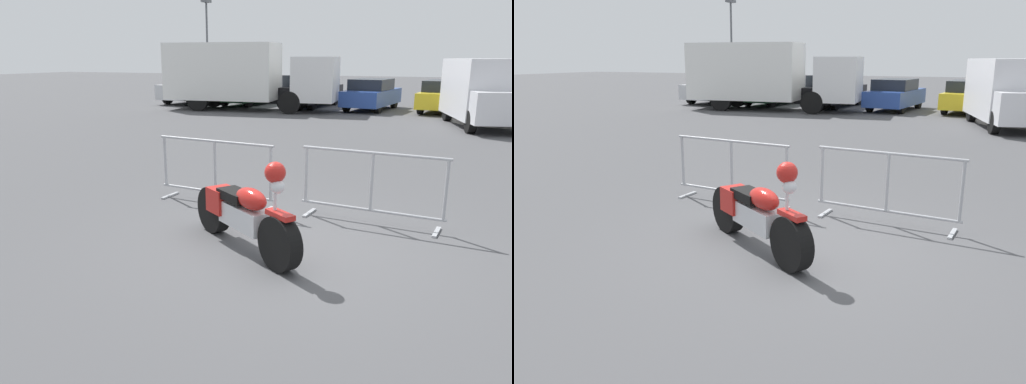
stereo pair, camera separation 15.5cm
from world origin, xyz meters
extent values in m
plane|color=#4C4C4F|center=(0.00, 0.00, 0.00)|extent=(120.00, 120.00, 0.00)
cylinder|color=black|center=(0.13, -0.78, 0.32)|extent=(0.64, 0.51, 0.65)
cylinder|color=black|center=(-1.17, 0.08, 0.32)|extent=(0.64, 0.51, 0.65)
cube|color=silver|center=(-0.52, -0.35, 0.42)|extent=(0.84, 0.67, 0.28)
ellipsoid|color=#B21E19|center=(-0.37, -0.45, 0.71)|extent=(0.62, 0.53, 0.26)
cube|color=black|center=(-0.67, -0.25, 0.67)|extent=(0.59, 0.53, 0.12)
cube|color=#B21E19|center=(-0.96, -0.06, 0.52)|extent=(0.48, 0.47, 0.32)
cube|color=#B21E19|center=(0.13, -0.78, 0.67)|extent=(0.41, 0.34, 0.06)
cylinder|color=silver|center=(0.04, -0.73, 0.80)|extent=(0.06, 0.06, 0.45)
sphere|color=silver|center=(0.09, -0.76, 0.98)|extent=(0.16, 0.16, 0.16)
sphere|color=#B21E19|center=(0.04, -0.73, 1.13)|extent=(0.24, 0.24, 0.24)
cylinder|color=#9EA0A5|center=(-1.80, 1.31, 1.05)|extent=(2.13, 0.22, 0.04)
cylinder|color=#9EA0A5|center=(-1.80, 1.31, 0.20)|extent=(2.13, 0.22, 0.04)
cylinder|color=#9EA0A5|center=(-2.81, 1.39, 0.62)|extent=(0.05, 0.05, 0.85)
cylinder|color=#9EA0A5|center=(-1.80, 1.31, 0.62)|extent=(0.05, 0.05, 0.85)
cylinder|color=#9EA0A5|center=(-0.78, 1.22, 0.62)|extent=(0.05, 0.05, 0.85)
cube|color=#9EA0A5|center=(-2.74, 1.39, 0.01)|extent=(0.10, 0.44, 0.03)
cube|color=#9EA0A5|center=(-0.85, 1.23, 0.01)|extent=(0.10, 0.44, 0.03)
cylinder|color=#9EA0A5|center=(0.75, 1.31, 1.05)|extent=(2.13, 0.22, 0.04)
cylinder|color=#9EA0A5|center=(0.75, 1.31, 0.20)|extent=(2.13, 0.22, 0.04)
cylinder|color=#9EA0A5|center=(-0.26, 1.39, 0.62)|extent=(0.05, 0.05, 0.85)
cylinder|color=#9EA0A5|center=(0.75, 1.31, 0.62)|extent=(0.05, 0.05, 0.85)
cylinder|color=#9EA0A5|center=(1.77, 1.22, 0.62)|extent=(0.05, 0.05, 0.85)
cube|color=#9EA0A5|center=(-0.19, 1.39, 0.01)|extent=(0.10, 0.44, 0.03)
cube|color=#9EA0A5|center=(1.70, 1.23, 0.01)|extent=(0.10, 0.44, 0.03)
cube|color=white|center=(-8.69, 15.17, 1.73)|extent=(5.23, 2.85, 2.50)
cube|color=silver|center=(-4.42, 15.65, 1.43)|extent=(2.03, 2.37, 1.90)
cylinder|color=black|center=(-5.45, 16.51, 0.48)|extent=(0.99, 0.39, 0.96)
cylinder|color=black|center=(-5.23, 14.59, 0.48)|extent=(0.99, 0.39, 0.96)
cylinder|color=black|center=(-9.64, 16.03, 0.48)|extent=(0.99, 0.39, 0.96)
cylinder|color=black|center=(-9.43, 14.11, 0.48)|extent=(0.99, 0.39, 0.96)
cube|color=silver|center=(2.24, 13.82, 1.31)|extent=(3.00, 4.48, 2.00)
cube|color=silver|center=(2.89, 11.40, 0.84)|extent=(2.07, 1.36, 1.00)
cylinder|color=black|center=(1.97, 11.57, 0.36)|extent=(0.42, 0.76, 0.72)
cylinder|color=black|center=(2.73, 15.19, 0.36)|extent=(0.42, 0.76, 0.72)
cylinder|color=black|center=(1.11, 14.76, 0.36)|extent=(0.42, 0.76, 0.72)
cube|color=#B7BABF|center=(-11.67, 17.85, 0.64)|extent=(2.32, 4.69, 0.73)
cube|color=#1E232B|center=(-11.69, 17.69, 1.27)|extent=(1.93, 2.48, 0.52)
cylinder|color=black|center=(-12.28, 19.37, 0.34)|extent=(0.30, 0.69, 0.67)
cylinder|color=black|center=(-10.75, 19.20, 0.34)|extent=(0.30, 0.69, 0.67)
cylinder|color=black|center=(-12.60, 16.50, 0.34)|extent=(0.30, 0.69, 0.67)
cylinder|color=black|center=(-11.07, 16.33, 0.34)|extent=(0.30, 0.69, 0.67)
cube|color=#236B38|center=(-8.56, 17.88, 0.57)|extent=(2.06, 4.17, 0.65)
cube|color=#1E232B|center=(-8.58, 17.74, 1.13)|extent=(1.72, 2.21, 0.47)
cylinder|color=black|center=(-9.10, 19.23, 0.30)|extent=(0.27, 0.62, 0.60)
cylinder|color=black|center=(-7.74, 19.08, 0.30)|extent=(0.27, 0.62, 0.60)
cylinder|color=black|center=(-9.38, 16.67, 0.30)|extent=(0.27, 0.62, 0.60)
cylinder|color=black|center=(-8.02, 16.52, 0.30)|extent=(0.27, 0.62, 0.60)
cube|color=black|center=(-5.45, 18.10, 0.64)|extent=(2.31, 4.67, 0.73)
cube|color=#1E232B|center=(-5.47, 17.95, 1.27)|extent=(1.93, 2.47, 0.52)
cylinder|color=black|center=(-6.06, 19.62, 0.33)|extent=(0.30, 0.69, 0.67)
cylinder|color=black|center=(-4.53, 19.45, 0.33)|extent=(0.30, 0.69, 0.67)
cylinder|color=black|center=(-6.37, 16.76, 0.33)|extent=(0.30, 0.69, 0.67)
cylinder|color=black|center=(-4.84, 16.59, 0.33)|extent=(0.30, 0.69, 0.67)
cube|color=#284799|center=(-2.34, 17.70, 0.59)|extent=(2.14, 4.31, 0.68)
cube|color=#1E232B|center=(-2.35, 17.56, 1.17)|extent=(1.78, 2.28, 0.48)
cylinder|color=black|center=(-2.90, 19.10, 0.31)|extent=(0.28, 0.64, 0.62)
cylinder|color=black|center=(-1.48, 18.94, 0.31)|extent=(0.28, 0.64, 0.62)
cylinder|color=black|center=(-3.19, 16.46, 0.31)|extent=(0.28, 0.64, 0.62)
cylinder|color=black|center=(-1.78, 16.30, 0.31)|extent=(0.28, 0.64, 0.62)
cube|color=yellow|center=(0.78, 18.01, 0.58)|extent=(2.10, 4.24, 0.67)
cube|color=#1E232B|center=(0.76, 17.87, 1.15)|extent=(1.75, 2.25, 0.48)
cylinder|color=black|center=(0.23, 19.38, 0.30)|extent=(0.27, 0.63, 0.61)
cylinder|color=black|center=(1.61, 19.23, 0.30)|extent=(0.27, 0.63, 0.61)
cylinder|color=black|center=(-0.06, 16.79, 0.30)|extent=(0.27, 0.63, 0.61)
cylinder|color=black|center=(1.33, 16.63, 0.30)|extent=(0.27, 0.63, 0.61)
cylinder|color=#ADA89E|center=(3.05, 14.98, 0.07)|extent=(3.62, 3.62, 0.14)
cylinder|color=#38662D|center=(3.05, 14.98, 0.15)|extent=(3.33, 3.33, 0.02)
sphere|color=#33702D|center=(2.52, 14.26, 0.44)|extent=(0.71, 0.71, 0.71)
cylinder|color=#595B60|center=(-13.30, 22.17, 2.75)|extent=(0.12, 0.12, 5.50)
cube|color=#595B60|center=(-13.30, 22.17, 5.60)|extent=(0.36, 0.70, 0.16)
camera|label=1|loc=(1.98, -5.76, 2.36)|focal=35.00mm
camera|label=2|loc=(2.12, -5.69, 2.36)|focal=35.00mm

